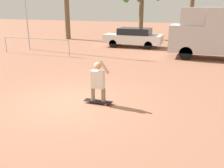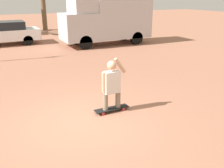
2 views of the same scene
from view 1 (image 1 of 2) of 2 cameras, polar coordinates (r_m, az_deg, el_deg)
The scene contains 6 objects.
ground_plane at distance 8.67m, azimuth -9.53°, elevation -4.14°, with size 80.00×80.00×0.00m, color #A36B51.
skateboard at distance 8.43m, azimuth -3.17°, elevation -3.98°, with size 0.97×0.25×0.09m.
person_skateboarder at distance 8.18m, azimuth -3.27°, elevation 0.97°, with size 0.70×0.24×1.40m.
camper_van at distance 16.40m, azimuth 23.68°, elevation 10.88°, with size 5.66×2.01×3.03m.
parked_car_white at distance 19.77m, azimuth 4.95°, elevation 10.64°, with size 4.42×1.86×1.45m.
plaza_railing_segment at distance 17.41m, azimuth -17.08°, elevation 9.48°, with size 4.97×0.05×1.08m.
Camera 1 is at (3.93, -7.04, 3.20)m, focal length 40.00 mm.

